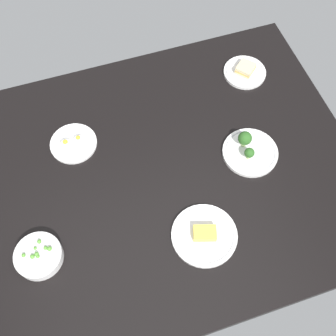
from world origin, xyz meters
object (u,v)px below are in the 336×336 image
plate_eggs (73,143)px  plate_sandwich (245,71)px  plate_broccoli (249,150)px  plate_cheese (204,235)px  bowl_peas (39,256)px

plate_eggs → plate_sandwich: bearing=9.0°
plate_sandwich → plate_broccoli: bearing=-110.9°
plate_sandwich → plate_eggs: 76.68cm
plate_cheese → bowl_peas: 55.07cm
plate_sandwich → plate_eggs: (-75.74, -11.99, -0.19)cm
bowl_peas → plate_cheese: bearing=-10.4°
plate_broccoli → plate_sandwich: size_ratio=1.18×
plate_eggs → plate_cheese: bearing=-55.4°
plate_sandwich → plate_cheese: plate_sandwich is taller
plate_broccoli → bowl_peas: (-81.62, -15.61, 0.44)cm
plate_cheese → plate_sandwich: bearing=56.2°
plate_cheese → bowl_peas: size_ratio=1.43×
plate_cheese → plate_eggs: 60.54cm
plate_sandwich → plate_cheese: size_ratio=0.79×
plate_broccoli → plate_cheese: bearing=-137.1°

